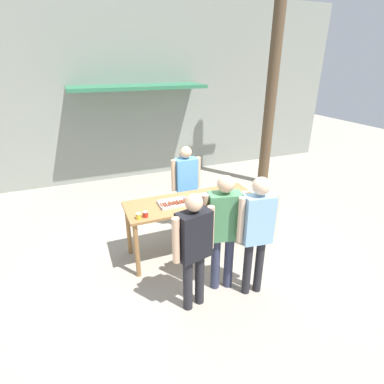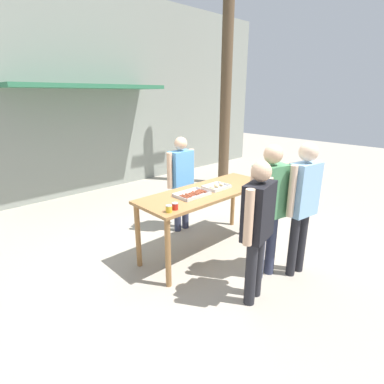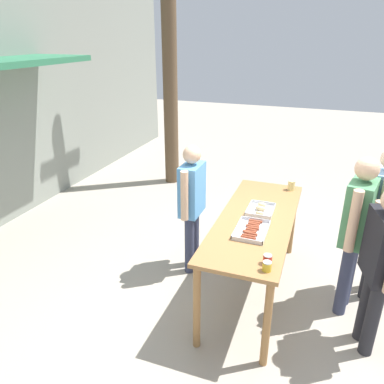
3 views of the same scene
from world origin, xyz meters
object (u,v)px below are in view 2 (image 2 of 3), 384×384
at_px(person_customer_waiting_in_line, 269,202).
at_px(utility_pole, 226,80).
at_px(person_customer_with_cup, 303,198).
at_px(food_tray_buns, 217,187).
at_px(condiment_jar_mustard, 169,209).
at_px(beer_cup, 260,178).
at_px(person_server_behind_table, 181,176).
at_px(food_tray_sausages, 192,194).
at_px(condiment_jar_ketchup, 175,206).
at_px(person_customer_holding_hotdog, 258,222).

height_order(person_customer_waiting_in_line, utility_pole, utility_pole).
height_order(person_customer_with_cup, person_customer_waiting_in_line, person_customer_with_cup).
bearing_deg(food_tray_buns, person_customer_waiting_in_line, -97.34).
bearing_deg(condiment_jar_mustard, beer_cup, 0.16).
relative_size(condiment_jar_mustard, person_server_behind_table, 0.05).
bearing_deg(person_customer_waiting_in_line, food_tray_sausages, -56.24).
bearing_deg(person_customer_with_cup, condiment_jar_ketchup, -30.36).
distance_m(person_customer_with_cup, person_customer_waiting_in_line, 0.43).
xyz_separation_m(condiment_jar_ketchup, utility_pole, (3.73, 2.46, 1.59)).
distance_m(beer_cup, person_customer_holding_hotdog, 1.63).
bearing_deg(utility_pole, person_customer_with_cup, -126.17).
bearing_deg(person_customer_waiting_in_line, person_customer_holding_hotdog, 33.37).
xyz_separation_m(condiment_jar_ketchup, beer_cup, (1.73, -0.01, 0.02)).
distance_m(food_tray_buns, person_customer_holding_hotdog, 1.31).
bearing_deg(food_tray_sausages, beer_cup, -11.38).
distance_m(food_tray_sausages, food_tray_buns, 0.49).
bearing_deg(person_customer_with_cup, food_tray_sausages, -51.27).
bearing_deg(person_customer_holding_hotdog, condiment_jar_ketchup, -80.77).
distance_m(person_server_behind_table, person_customer_holding_hotdog, 2.07).
xyz_separation_m(food_tray_buns, utility_pole, (2.74, 2.22, 1.62)).
relative_size(beer_cup, person_customer_holding_hotdog, 0.07).
bearing_deg(condiment_jar_mustard, utility_pole, 32.83).
xyz_separation_m(beer_cup, person_server_behind_table, (-0.71, 1.06, -0.04)).
distance_m(condiment_jar_mustard, utility_pole, 4.84).
height_order(condiment_jar_ketchup, person_customer_waiting_in_line, person_customer_waiting_in_line).
distance_m(food_tray_buns, condiment_jar_mustard, 1.13).
xyz_separation_m(food_tray_buns, beer_cup, (0.73, -0.25, 0.04)).
height_order(beer_cup, utility_pole, utility_pole).
height_order(condiment_jar_ketchup, person_customer_with_cup, person_customer_with_cup).
xyz_separation_m(person_customer_holding_hotdog, utility_pole, (3.36, 3.38, 1.62)).
bearing_deg(person_customer_with_cup, person_server_behind_table, -76.14).
height_order(food_tray_sausages, person_server_behind_table, person_server_behind_table).
bearing_deg(person_customer_holding_hotdog, food_tray_sausages, -109.59).
bearing_deg(food_tray_sausages, person_customer_holding_hotdog, -96.68).
bearing_deg(food_tray_buns, person_customer_holding_hotdog, -118.52).
relative_size(food_tray_sausages, condiment_jar_ketchup, 5.38).
bearing_deg(utility_pole, person_customer_holding_hotdog, -134.88).
xyz_separation_m(food_tray_sausages, food_tray_buns, (0.49, 0.00, 0.01)).
distance_m(beer_cup, person_server_behind_table, 1.28).
bearing_deg(person_customer_holding_hotdog, person_customer_waiting_in_line, -172.46).
height_order(person_customer_holding_hotdog, person_customer_with_cup, person_customer_with_cup).
bearing_deg(person_customer_with_cup, beer_cup, -109.54).
height_order(beer_cup, person_customer_with_cup, person_customer_with_cup).
xyz_separation_m(food_tray_buns, person_customer_waiting_in_line, (-0.12, -0.97, 0.06)).
distance_m(food_tray_buns, beer_cup, 0.77).
xyz_separation_m(food_tray_sausages, condiment_jar_mustard, (-0.61, -0.25, 0.03)).
bearing_deg(condiment_jar_mustard, person_customer_waiting_in_line, -36.13).
xyz_separation_m(beer_cup, person_customer_with_cup, (-0.51, -0.97, 0.04)).
distance_m(food_tray_sausages, utility_pole, 4.24).
height_order(food_tray_sausages, condiment_jar_mustard, condiment_jar_mustard).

